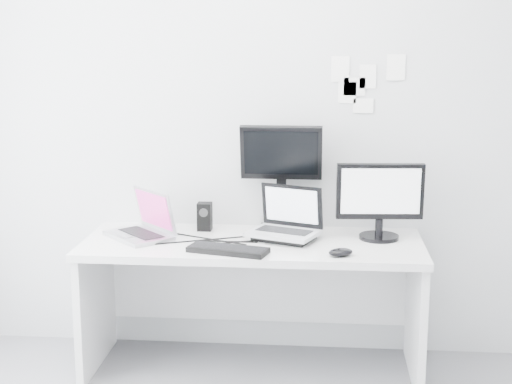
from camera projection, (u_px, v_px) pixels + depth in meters
back_wall at (258, 117)px, 4.29m from camera, size 3.60×0.00×3.60m
desk at (253, 306)px, 4.14m from camera, size 1.80×0.70×0.73m
macbook at (138, 213)px, 4.11m from camera, size 0.44×0.45×0.27m
speaker at (205, 216)px, 4.28m from camera, size 0.09×0.09×0.16m
dell_laptop at (283, 214)px, 4.06m from camera, size 0.43×0.38×0.29m
rear_monitor at (281, 176)px, 4.24m from camera, size 0.45×0.16×0.61m
samsung_monitor at (380, 200)px, 4.07m from camera, size 0.48×0.25×0.42m
keyboard at (228, 250)px, 3.85m from camera, size 0.43×0.24×0.03m
mouse at (341, 252)px, 3.78m from camera, size 0.15×0.12×0.04m
wall_note_0 at (340, 69)px, 4.19m from camera, size 0.10×0.00×0.14m
wall_note_1 at (368, 76)px, 4.18m from camera, size 0.09×0.00×0.13m
wall_note_2 at (396, 67)px, 4.16m from camera, size 0.10×0.00×0.14m
wall_note_3 at (363, 106)px, 4.22m from camera, size 0.11×0.00×0.08m
wall_note_4 at (347, 93)px, 4.21m from camera, size 0.10×0.00×0.12m
wall_note_5 at (354, 87)px, 4.20m from camera, size 0.12×0.00×0.10m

